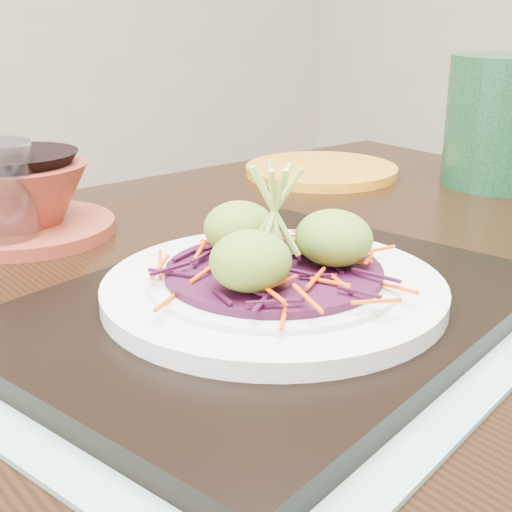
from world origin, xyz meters
TOP-DOWN VIEW (x-y plane):
  - dining_table at (0.07, 0.09)m, footprint 1.14×0.76m
  - placemat at (0.04, 0.02)m, footprint 0.49×0.42m
  - serving_tray at (0.04, 0.02)m, footprint 0.42×0.35m
  - white_plate at (0.04, 0.02)m, footprint 0.24×0.24m
  - cabbage_bed at (0.04, 0.02)m, footprint 0.15×0.15m
  - carrot_julienne at (0.04, 0.02)m, footprint 0.19×0.19m
  - guacamole_scoops at (0.04, 0.02)m, footprint 0.13×0.12m
  - scallion_garnish at (0.04, 0.02)m, footprint 0.06×0.06m
  - terracotta_bowl_set at (-0.01, 0.33)m, footprint 0.18×0.18m
  - yellow_plate at (0.40, 0.34)m, footprint 0.25×0.25m
  - green_jar at (0.54, 0.16)m, footprint 0.16×0.16m

SIDE VIEW (x-z plane):
  - dining_table at x=0.07m, z-range 0.26..0.98m
  - placemat at x=0.04m, z-range 0.71..0.72m
  - yellow_plate at x=0.40m, z-range 0.71..0.73m
  - serving_tray at x=0.04m, z-range 0.72..0.73m
  - white_plate at x=0.04m, z-range 0.73..0.75m
  - terracotta_bowl_set at x=-0.01m, z-range 0.71..0.78m
  - cabbage_bed at x=0.04m, z-range 0.75..0.76m
  - carrot_julienne at x=0.04m, z-range 0.76..0.77m
  - guacamole_scoops at x=0.04m, z-range 0.76..0.80m
  - green_jar at x=0.54m, z-range 0.71..0.87m
  - scallion_garnish at x=0.04m, z-range 0.75..0.84m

